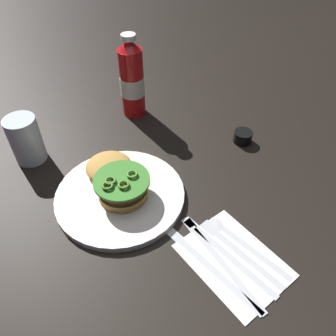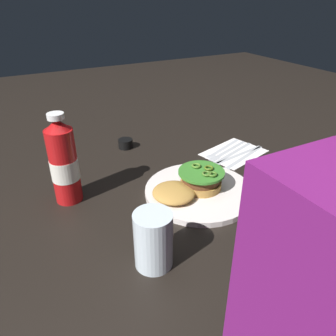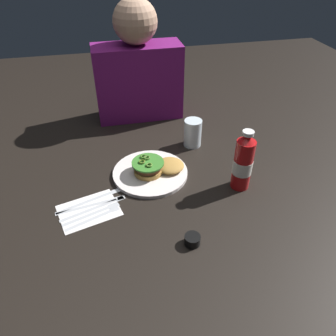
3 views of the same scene
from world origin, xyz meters
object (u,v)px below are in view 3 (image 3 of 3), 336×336
Objects in this scene: dinner_plate at (150,173)px; fork_utensil at (96,211)px; diner_person at (138,69)px; condiment_cup at (192,240)px; steak_knife at (93,199)px; napkin at (89,210)px; butter_knife at (96,203)px; table_knife at (97,206)px; spoon_utensil at (101,214)px; water_glass at (193,133)px; ketchup_bottle at (243,163)px; burger_sandwich at (156,166)px.

dinner_plate reaches higher than fork_utensil.
condiment_cup is at bearing -87.94° from diner_person.
dinner_plate is 1.27× the size of steak_knife.
dinner_plate is 1.47× the size of napkin.
condiment_cup is 0.21× the size of butter_knife.
dinner_plate is 0.23m from steak_knife.
condiment_cup is 0.33m from table_knife.
condiment_cup is at bearing -79.68° from dinner_plate.
spoon_utensil is at bearing -47.43° from fork_utensil.
water_glass reaches higher than butter_knife.
spoon_utensil and fork_utensil have the same top height.
dinner_plate is at bearing 32.44° from napkin.
fork_utensil is (-0.49, -0.03, -0.09)m from ketchup_bottle.
butter_knife is at bearing -74.28° from steak_knife.
ketchup_bottle reaches higher than dinner_plate.
condiment_cup is at bearing -40.14° from butter_knife.
fork_utensil and steak_knife have the same top height.
steak_knife is (-0.02, 0.08, 0.00)m from spoon_utensil.
table_knife is 0.67m from diner_person.
table_knife is at bearing -75.49° from steak_knife.
spoon_utensil is (0.04, -0.03, 0.00)m from napkin.
steak_knife reaches higher than napkin.
ketchup_bottle is 1.26× the size of spoon_utensil.
condiment_cup is 0.32m from fork_utensil.
fork_utensil is (-0.40, -0.31, -0.05)m from water_glass.
steak_knife is at bearing 137.62° from condiment_cup.
burger_sandwich reaches higher than fork_utensil.
dinner_plate reaches higher than steak_knife.
condiment_cup reaches higher than steak_knife.
condiment_cup is 0.09× the size of diner_person.
steak_knife is (-0.01, 0.04, 0.00)m from table_knife.
burger_sandwich is 0.25m from butter_knife.
water_glass is 0.64× the size of spoon_utensil.
condiment_cup is at bearing -42.38° from steak_knife.
burger_sandwich is (0.02, -0.00, 0.03)m from dinner_plate.
burger_sandwich reaches higher than napkin.
table_knife is at bearing 84.12° from fork_utensil.
dinner_plate is at bearing 173.64° from burger_sandwich.
table_knife is at bearing -146.03° from dinner_plate.
spoon_utensil is 0.96× the size of fork_utensil.
dinner_plate is 0.25m from fork_utensil.
napkin is (-0.24, -0.14, -0.03)m from burger_sandwich.
napkin is (-0.28, 0.20, -0.01)m from condiment_cup.
diner_person reaches higher than spoon_utensil.
napkin is 0.36× the size of diner_person.
dinner_plate is 0.34m from condiment_cup.
condiment_cup is at bearing -38.45° from table_knife.
diner_person reaches higher than condiment_cup.
fork_utensil is at bearing -142.10° from water_glass.
spoon_utensil is (-0.24, 0.17, -0.01)m from condiment_cup.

